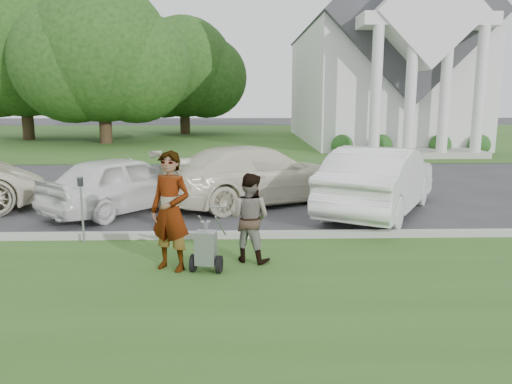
{
  "coord_description": "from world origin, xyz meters",
  "views": [
    {
      "loc": [
        0.49,
        -9.29,
        2.85
      ],
      "look_at": [
        0.73,
        0.0,
        1.08
      ],
      "focal_mm": 35.0,
      "sensor_mm": 36.0,
      "label": 1
    }
  ],
  "objects_px": {
    "car_b": "(125,183)",
    "church": "(377,47)",
    "striping_cart": "(206,249)",
    "car_d": "(379,180)",
    "tree_far": "(22,53)",
    "car_c": "(257,175)",
    "tree_back": "(184,72)",
    "person_left": "(171,212)",
    "tree_left": "(102,59)",
    "parking_meter_near": "(82,202)",
    "person_right": "(249,218)"
  },
  "relations": [
    {
      "from": "car_b",
      "to": "church",
      "type": "bearing_deg",
      "value": -79.4
    },
    {
      "from": "striping_cart",
      "to": "car_d",
      "type": "height_order",
      "value": "car_d"
    },
    {
      "from": "tree_far",
      "to": "car_c",
      "type": "bearing_deg",
      "value": -54.66
    },
    {
      "from": "car_b",
      "to": "tree_far",
      "type": "bearing_deg",
      "value": -21.69
    },
    {
      "from": "car_c",
      "to": "tree_back",
      "type": "bearing_deg",
      "value": -19.01
    },
    {
      "from": "tree_far",
      "to": "person_left",
      "type": "height_order",
      "value": "tree_far"
    },
    {
      "from": "person_left",
      "to": "car_b",
      "type": "distance_m",
      "value": 4.77
    },
    {
      "from": "tree_left",
      "to": "car_d",
      "type": "relative_size",
      "value": 2.11
    },
    {
      "from": "car_b",
      "to": "car_c",
      "type": "bearing_deg",
      "value": -125.02
    },
    {
      "from": "tree_back",
      "to": "car_d",
      "type": "xyz_separation_m",
      "value": [
        7.88,
        -27.2,
        -3.9
      ]
    },
    {
      "from": "parking_meter_near",
      "to": "car_c",
      "type": "distance_m",
      "value": 5.13
    },
    {
      "from": "church",
      "to": "person_right",
      "type": "height_order",
      "value": "church"
    },
    {
      "from": "tree_left",
      "to": "tree_far",
      "type": "distance_m",
      "value": 6.73
    },
    {
      "from": "church",
      "to": "tree_left",
      "type": "bearing_deg",
      "value": -176.21
    },
    {
      "from": "striping_cart",
      "to": "tree_far",
      "type": "bearing_deg",
      "value": 128.29
    },
    {
      "from": "church",
      "to": "car_c",
      "type": "distance_m",
      "value": 21.4
    },
    {
      "from": "tree_far",
      "to": "car_c",
      "type": "distance_m",
      "value": 26.19
    },
    {
      "from": "church",
      "to": "tree_far",
      "type": "bearing_deg",
      "value": 175.34
    },
    {
      "from": "person_left",
      "to": "parking_meter_near",
      "type": "distance_m",
      "value": 2.5
    },
    {
      "from": "church",
      "to": "car_c",
      "type": "bearing_deg",
      "value": -113.05
    },
    {
      "from": "tree_left",
      "to": "car_b",
      "type": "distance_m",
      "value": 20.13
    },
    {
      "from": "tree_far",
      "to": "car_b",
      "type": "distance_m",
      "value": 25.2
    },
    {
      "from": "church",
      "to": "person_left",
      "type": "bearing_deg",
      "value": -111.69
    },
    {
      "from": "person_left",
      "to": "parking_meter_near",
      "type": "height_order",
      "value": "person_left"
    },
    {
      "from": "person_right",
      "to": "car_d",
      "type": "bearing_deg",
      "value": -106.93
    },
    {
      "from": "parking_meter_near",
      "to": "car_c",
      "type": "bearing_deg",
      "value": 46.65
    },
    {
      "from": "tree_left",
      "to": "person_right",
      "type": "height_order",
      "value": "tree_left"
    },
    {
      "from": "person_left",
      "to": "person_right",
      "type": "bearing_deg",
      "value": 43.26
    },
    {
      "from": "church",
      "to": "parking_meter_near",
      "type": "bearing_deg",
      "value": -117.03
    },
    {
      "from": "tree_left",
      "to": "car_b",
      "type": "xyz_separation_m",
      "value": [
        5.52,
        -18.85,
        -4.39
      ]
    },
    {
      "from": "tree_left",
      "to": "parking_meter_near",
      "type": "xyz_separation_m",
      "value": [
        5.36,
        -21.72,
        -4.26
      ]
    },
    {
      "from": "tree_left",
      "to": "tree_far",
      "type": "relative_size",
      "value": 0.91
    },
    {
      "from": "church",
      "to": "tree_left",
      "type": "distance_m",
      "value": 17.07
    },
    {
      "from": "tree_far",
      "to": "car_d",
      "type": "relative_size",
      "value": 2.31
    },
    {
      "from": "person_right",
      "to": "car_b",
      "type": "xyz_separation_m",
      "value": [
        -3.08,
        4.02,
        -0.06
      ]
    },
    {
      "from": "striping_cart",
      "to": "car_c",
      "type": "distance_m",
      "value": 5.53
    },
    {
      "from": "tree_left",
      "to": "person_left",
      "type": "bearing_deg",
      "value": -72.57
    },
    {
      "from": "tree_left",
      "to": "car_d",
      "type": "height_order",
      "value": "tree_left"
    },
    {
      "from": "tree_left",
      "to": "person_right",
      "type": "relative_size",
      "value": 6.82
    },
    {
      "from": "tree_left",
      "to": "tree_back",
      "type": "relative_size",
      "value": 1.11
    },
    {
      "from": "church",
      "to": "person_left",
      "type": "relative_size",
      "value": 12.14
    },
    {
      "from": "striping_cart",
      "to": "car_c",
      "type": "bearing_deg",
      "value": 90.21
    },
    {
      "from": "parking_meter_near",
      "to": "car_b",
      "type": "height_order",
      "value": "car_b"
    },
    {
      "from": "parking_meter_near",
      "to": "tree_back",
      "type": "bearing_deg",
      "value": 92.62
    },
    {
      "from": "car_d",
      "to": "striping_cart",
      "type": "bearing_deg",
      "value": 76.09
    },
    {
      "from": "tree_left",
      "to": "person_left",
      "type": "height_order",
      "value": "tree_left"
    },
    {
      "from": "tree_back",
      "to": "striping_cart",
      "type": "relative_size",
      "value": 9.04
    },
    {
      "from": "person_right",
      "to": "car_d",
      "type": "distance_m",
      "value": 4.92
    },
    {
      "from": "person_left",
      "to": "person_right",
      "type": "relative_size",
      "value": 1.27
    },
    {
      "from": "tree_left",
      "to": "parking_meter_near",
      "type": "height_order",
      "value": "tree_left"
    }
  ]
}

